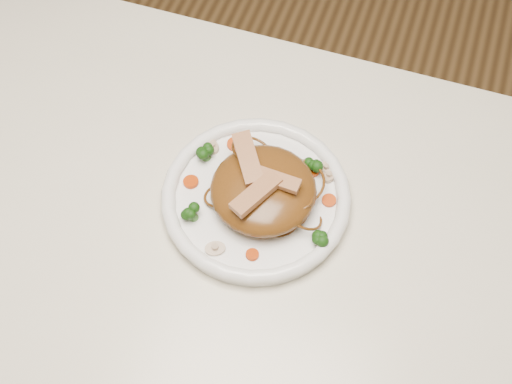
% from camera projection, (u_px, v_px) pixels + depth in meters
% --- Properties ---
extents(table, '(1.20, 0.80, 0.75)m').
position_uv_depth(table, '(226.00, 288.00, 0.97)').
color(table, silver).
rests_on(table, ground).
extents(plate, '(0.34, 0.34, 0.02)m').
position_uv_depth(plate, '(256.00, 200.00, 0.92)').
color(plate, white).
rests_on(plate, table).
extents(noodle_mound, '(0.19, 0.19, 0.05)m').
position_uv_depth(noodle_mound, '(263.00, 190.00, 0.89)').
color(noodle_mound, '#613412').
rests_on(noodle_mound, plate).
extents(chicken_a, '(0.06, 0.02, 0.01)m').
position_uv_depth(chicken_a, '(277.00, 180.00, 0.86)').
color(chicken_a, tan).
rests_on(chicken_a, noodle_mound).
extents(chicken_b, '(0.06, 0.08, 0.01)m').
position_uv_depth(chicken_b, '(248.00, 158.00, 0.88)').
color(chicken_b, tan).
rests_on(chicken_b, noodle_mound).
extents(chicken_c, '(0.06, 0.08, 0.01)m').
position_uv_depth(chicken_c, '(256.00, 194.00, 0.85)').
color(chicken_c, tan).
rests_on(chicken_c, noodle_mound).
extents(broccoli_0, '(0.03, 0.03, 0.03)m').
position_uv_depth(broccoli_0, '(313.00, 164.00, 0.93)').
color(broccoli_0, '#17470E').
rests_on(broccoli_0, plate).
extents(broccoli_1, '(0.02, 0.02, 0.03)m').
position_uv_depth(broccoli_1, '(206.00, 153.00, 0.94)').
color(broccoli_1, '#17470E').
rests_on(broccoli_1, plate).
extents(broccoli_2, '(0.03, 0.03, 0.03)m').
position_uv_depth(broccoli_2, '(193.00, 212.00, 0.89)').
color(broccoli_2, '#17470E').
rests_on(broccoli_2, plate).
extents(broccoli_3, '(0.03, 0.03, 0.03)m').
position_uv_depth(broccoli_3, '(323.00, 237.00, 0.87)').
color(broccoli_3, '#17470E').
rests_on(broccoli_3, plate).
extents(carrot_0, '(0.02, 0.02, 0.00)m').
position_uv_depth(carrot_0, '(312.00, 171.00, 0.93)').
color(carrot_0, '#B23506').
rests_on(carrot_0, plate).
extents(carrot_1, '(0.03, 0.03, 0.00)m').
position_uv_depth(carrot_1, '(191.00, 182.00, 0.93)').
color(carrot_1, '#B23506').
rests_on(carrot_1, plate).
extents(carrot_2, '(0.02, 0.02, 0.00)m').
position_uv_depth(carrot_2, '(329.00, 200.00, 0.91)').
color(carrot_2, '#B23506').
rests_on(carrot_2, plate).
extents(carrot_3, '(0.03, 0.03, 0.00)m').
position_uv_depth(carrot_3, '(235.00, 144.00, 0.96)').
color(carrot_3, '#B23506').
rests_on(carrot_3, plate).
extents(carrot_4, '(0.02, 0.02, 0.00)m').
position_uv_depth(carrot_4, '(252.00, 255.00, 0.87)').
color(carrot_4, '#B23506').
rests_on(carrot_4, plate).
extents(mushroom_0, '(0.04, 0.04, 0.01)m').
position_uv_depth(mushroom_0, '(215.00, 249.00, 0.87)').
color(mushroom_0, beige).
rests_on(mushroom_0, plate).
extents(mushroom_1, '(0.03, 0.03, 0.01)m').
position_uv_depth(mushroom_1, '(329.00, 176.00, 0.93)').
color(mushroom_1, beige).
rests_on(mushroom_1, plate).
extents(mushroom_2, '(0.03, 0.03, 0.01)m').
position_uv_depth(mushroom_2, '(213.00, 147.00, 0.95)').
color(mushroom_2, beige).
rests_on(mushroom_2, plate).
extents(mushroom_3, '(0.03, 0.03, 0.01)m').
position_uv_depth(mushroom_3, '(326.00, 169.00, 0.94)').
color(mushroom_3, beige).
rests_on(mushroom_3, plate).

